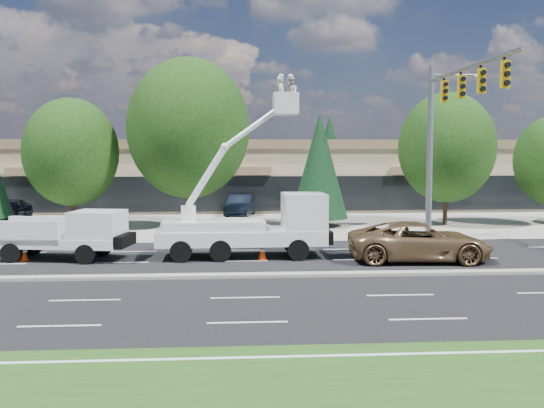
{
  "coord_description": "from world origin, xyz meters",
  "views": [
    {
      "loc": [
        -0.41,
        -22.08,
        4.64
      ],
      "look_at": [
        1.3,
        3.49,
        2.4
      ],
      "focal_mm": 40.0,
      "sensor_mm": 36.0,
      "label": 1
    }
  ],
  "objects": [
    {
      "name": "traffic_cone_a",
      "position": [
        -9.21,
        3.9,
        0.34
      ],
      "size": [
        0.4,
        0.4,
        0.7
      ],
      "color": "#EF3E07",
      "rests_on": "ground"
    },
    {
      "name": "tree_front_f",
      "position": [
        13.0,
        15.0,
        4.87
      ],
      "size": [
        5.99,
        5.99,
        8.32
      ],
      "color": "#332114",
      "rests_on": "ground"
    },
    {
      "name": "minivan",
      "position": [
        7.51,
        2.8,
        0.83
      ],
      "size": [
        6.16,
        3.18,
        1.66
      ],
      "primitive_type": "imported",
      "rotation": [
        0.0,
        0.0,
        1.5
      ],
      "color": "olive",
      "rests_on": "ground"
    },
    {
      "name": "parked_car_west",
      "position": [
        -14.63,
        17.31,
        0.82
      ],
      "size": [
        2.0,
        4.85,
        1.64
      ],
      "primitive_type": "imported",
      "rotation": [
        0.0,
        0.0,
        0.01
      ],
      "color": "black",
      "rests_on": "ground"
    },
    {
      "name": "traffic_cone_b",
      "position": [
        -2.58,
        3.56,
        0.34
      ],
      "size": [
        0.4,
        0.4,
        0.7
      ],
      "color": "#EF3E07",
      "rests_on": "ground"
    },
    {
      "name": "bucket_truck",
      "position": [
        0.64,
        4.21,
        1.67
      ],
      "size": [
        7.37,
        2.48,
        7.95
      ],
      "rotation": [
        0.0,
        0.0,
        0.02
      ],
      "color": "white",
      "rests_on": "ground"
    },
    {
      "name": "tree_front_d",
      "position": [
        -3.0,
        15.0,
        6.01
      ],
      "size": [
        7.4,
        7.4,
        10.27
      ],
      "color": "#332114",
      "rests_on": "ground"
    },
    {
      "name": "concrete_apron",
      "position": [
        0.0,
        20.0,
        0.01
      ],
      "size": [
        140.0,
        22.0,
        0.01
      ],
      "primitive_type": "cube",
      "color": "gray",
      "rests_on": "ground"
    },
    {
      "name": "parked_car_east",
      "position": [
        0.22,
        21.0,
        0.77
      ],
      "size": [
        2.43,
        4.89,
        1.54
      ],
      "primitive_type": "imported",
      "rotation": [
        0.0,
        0.0,
        -0.18
      ],
      "color": "black",
      "rests_on": "ground"
    },
    {
      "name": "tree_back_d",
      "position": [
        22.0,
        42.0,
        5.82
      ],
      "size": [
        5.5,
        5.5,
        10.85
      ],
      "color": "#332114",
      "rests_on": "ground"
    },
    {
      "name": "ground",
      "position": [
        0.0,
        0.0,
        0.0
      ],
      "size": [
        140.0,
        140.0,
        0.0
      ],
      "primitive_type": "plane",
      "color": "black",
      "rests_on": "ground"
    },
    {
      "name": "tree_back_b",
      "position": [
        -4.0,
        42.0,
        5.18
      ],
      "size": [
        4.9,
        4.9,
        9.65
      ],
      "color": "#332114",
      "rests_on": "ground"
    },
    {
      "name": "tree_back_a",
      "position": [
        -18.0,
        42.0,
        4.85
      ],
      "size": [
        4.59,
        4.59,
        9.05
      ],
      "color": "#332114",
      "rests_on": "ground"
    },
    {
      "name": "tree_back_c",
      "position": [
        10.0,
        42.0,
        4.53
      ],
      "size": [
        4.28,
        4.28,
        8.45
      ],
      "color": "#332114",
      "rests_on": "ground"
    },
    {
      "name": "traffic_cone_c",
      "position": [
        0.89,
        3.52,
        0.34
      ],
      "size": [
        0.4,
        0.4,
        0.7
      ],
      "color": "#EF3E07",
      "rests_on": "ground"
    },
    {
      "name": "strip_mall",
      "position": [
        0.0,
        29.97,
        2.83
      ],
      "size": [
        50.4,
        15.4,
        5.5
      ],
      "color": "tan",
      "rests_on": "ground"
    },
    {
      "name": "signal_mast",
      "position": [
        10.03,
        7.04,
        6.06
      ],
      "size": [
        2.76,
        10.16,
        9.0
      ],
      "color": "gray",
      "rests_on": "ground"
    },
    {
      "name": "tree_front_e",
      "position": [
        5.0,
        15.0,
        3.75
      ],
      "size": [
        3.54,
        3.54,
        6.99
      ],
      "color": "#332114",
      "rests_on": "ground"
    },
    {
      "name": "utility_pickup",
      "position": [
        -7.42,
        4.13,
        0.87
      ],
      "size": [
        5.77,
        2.92,
        2.11
      ],
      "rotation": [
        0.0,
        0.0,
        -0.17
      ],
      "color": "white",
      "rests_on": "ground"
    },
    {
      "name": "tree_front_c",
      "position": [
        -10.0,
        15.0,
        4.58
      ],
      "size": [
        5.64,
        5.64,
        7.82
      ],
      "color": "#332114",
      "rests_on": "ground"
    },
    {
      "name": "road_median",
      "position": [
        0.0,
        0.0,
        0.06
      ],
      "size": [
        120.0,
        0.55,
        0.12
      ],
      "primitive_type": "cube",
      "color": "gray",
      "rests_on": "ground"
    },
    {
      "name": "traffic_cone_d",
      "position": [
        8.1,
        3.8,
        0.34
      ],
      "size": [
        0.4,
        0.4,
        0.7
      ],
      "color": "#EF3E07",
      "rests_on": "ground"
    }
  ]
}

